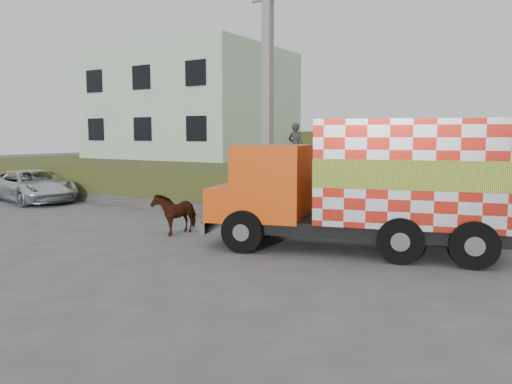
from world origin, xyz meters
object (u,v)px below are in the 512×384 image
Objects in this scene: utility_pole at (268,96)px; cow at (175,213)px; pedestrian at (296,146)px; cargo_truck at (369,184)px; suv at (32,186)px.

utility_pole is 5.18m from cow.
pedestrian is (-0.14, 2.33, -1.70)m from utility_pole.
cargo_truck is 5.55m from cow.
cow is 9.88m from suv.
utility_pole reaches higher than suv.
utility_pole reaches higher than cow.
utility_pole is 4.59× the size of pedestrian.
pedestrian is at bearing -58.51° from suv.
cargo_truck is 5.25× the size of cow.
suv is at bearing -170.80° from utility_pole.
cargo_truck reaches higher than cow.
cargo_truck is at bearing -32.74° from utility_pole.
utility_pole is at bearing -70.57° from suv.
cow is 0.29× the size of suv.
utility_pole is 1.09× the size of cargo_truck.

